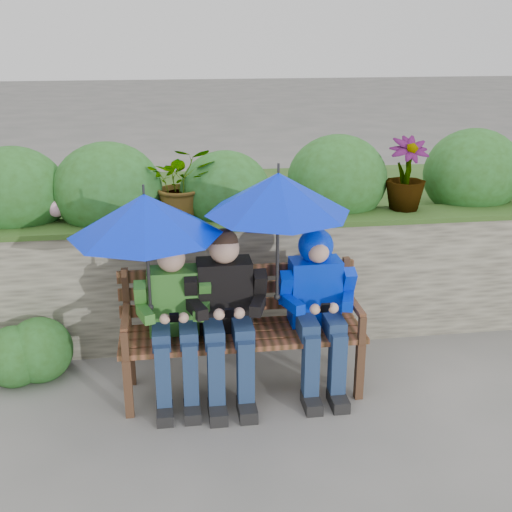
{
  "coord_description": "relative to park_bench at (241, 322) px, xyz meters",
  "views": [
    {
      "loc": [
        -0.61,
        -4.05,
        2.44
      ],
      "look_at": [
        0.0,
        0.1,
        0.95
      ],
      "focal_mm": 45.0,
      "sensor_mm": 36.0,
      "label": 1
    }
  ],
  "objects": [
    {
      "name": "boy_right",
      "position": [
        0.53,
        -0.07,
        0.18
      ],
      "size": [
        0.53,
        0.64,
        1.15
      ],
      "color": "#0008C7",
      "rests_on": "ground"
    },
    {
      "name": "ground",
      "position": [
        0.12,
        0.01,
        -0.51
      ],
      "size": [
        60.0,
        60.0,
        0.0
      ],
      "primitive_type": "plane",
      "color": "#5A5B57",
      "rests_on": "ground"
    },
    {
      "name": "park_bench",
      "position": [
        0.0,
        0.0,
        0.0
      ],
      "size": [
        1.68,
        0.49,
        0.89
      ],
      "color": "#452C1C",
      "rests_on": "ground"
    },
    {
      "name": "boy_middle",
      "position": [
        -0.11,
        -0.09,
        0.15
      ],
      "size": [
        0.56,
        0.64,
        1.19
      ],
      "color": "black",
      "rests_on": "ground"
    },
    {
      "name": "garden_backdrop",
      "position": [
        -0.02,
        1.62,
        0.11
      ],
      "size": [
        8.0,
        2.88,
        1.89
      ],
      "color": "#5A5649",
      "rests_on": "ground"
    },
    {
      "name": "umbrella_right",
      "position": [
        0.24,
        -0.09,
        0.94
      ],
      "size": [
        0.96,
        0.96,
        0.94
      ],
      "color": "#001FDE",
      "rests_on": "ground"
    },
    {
      "name": "umbrella_left",
      "position": [
        -0.62,
        -0.09,
        0.83
      ],
      "size": [
        0.99,
        0.99,
        0.85
      ],
      "color": "#001FDE",
      "rests_on": "ground"
    },
    {
      "name": "boy_left",
      "position": [
        -0.46,
        -0.08,
        0.12
      ],
      "size": [
        0.51,
        0.59,
        1.12
      ],
      "color": "#1A5C16",
      "rests_on": "ground"
    }
  ]
}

